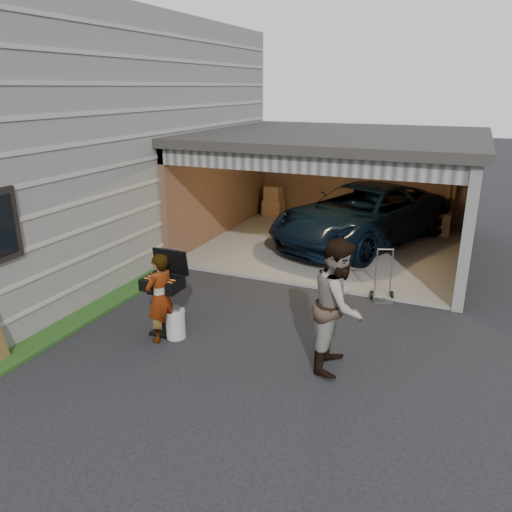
# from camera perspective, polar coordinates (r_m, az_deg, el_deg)

# --- Properties ---
(ground) EXTENTS (80.00, 80.00, 0.00)m
(ground) POSITION_cam_1_polar(r_m,az_deg,el_deg) (7.91, -9.22, -11.42)
(ground) COLOR black
(ground) RESTS_ON ground
(house) EXTENTS (7.00, 11.00, 5.50)m
(house) POSITION_cam_1_polar(r_m,az_deg,el_deg) (13.84, -22.48, 12.46)
(house) COLOR #474744
(house) RESTS_ON ground
(groundcover_strip) EXTENTS (0.50, 8.00, 0.06)m
(groundcover_strip) POSITION_cam_1_polar(r_m,az_deg,el_deg) (8.61, -25.94, -10.35)
(groundcover_strip) COLOR #193814
(groundcover_strip) RESTS_ON ground
(garage) EXTENTS (6.80, 6.30, 2.90)m
(garage) POSITION_cam_1_polar(r_m,az_deg,el_deg) (13.02, 9.61, 9.35)
(garage) COLOR #605E59
(garage) RESTS_ON ground
(minivan) EXTENTS (4.33, 5.94, 1.50)m
(minivan) POSITION_cam_1_polar(r_m,az_deg,el_deg) (13.22, 11.97, 4.39)
(minivan) COLOR black
(minivan) RESTS_ON ground
(woman) EXTENTS (0.50, 0.62, 1.49)m
(woman) POSITION_cam_1_polar(r_m,az_deg,el_deg) (8.14, -10.87, -4.72)
(woman) COLOR #ACC9D8
(woman) RESTS_ON ground
(man) EXTENTS (0.78, 0.98, 1.97)m
(man) POSITION_cam_1_polar(r_m,az_deg,el_deg) (7.27, 9.41, -5.52)
(man) COLOR #4C361D
(man) RESTS_ON ground
(bbq_grill) EXTENTS (0.63, 0.55, 1.40)m
(bbq_grill) POSITION_cam_1_polar(r_m,az_deg,el_deg) (8.36, -10.49, -3.39)
(bbq_grill) COLOR black
(bbq_grill) RESTS_ON ground
(propane_tank) EXTENTS (0.40, 0.40, 0.49)m
(propane_tank) POSITION_cam_1_polar(r_m,az_deg,el_deg) (8.39, -9.18, -7.66)
(propane_tank) COLOR #BBBBB6
(propane_tank) RESTS_ON ground
(hand_truck) EXTENTS (0.47, 0.43, 1.05)m
(hand_truck) POSITION_cam_1_polar(r_m,az_deg,el_deg) (9.98, 14.26, -3.85)
(hand_truck) COLOR gray
(hand_truck) RESTS_ON ground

